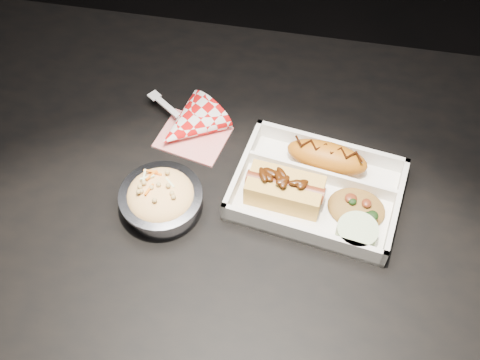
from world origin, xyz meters
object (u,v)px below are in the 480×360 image
fried_pastry (327,157)px  napkin_fork (188,126)px  dining_table (259,233)px  hotdog (285,188)px  food_tray (317,191)px  foil_coleslaw_cup (161,198)px

fried_pastry → napkin_fork: (-0.23, 0.03, -0.01)m
dining_table → fried_pastry: size_ratio=9.21×
dining_table → hotdog: 0.13m
food_tray → foil_coleslaw_cup: foil_coleslaw_cup is taller
foil_coleslaw_cup → napkin_fork: bearing=88.7°
fried_pastry → napkin_fork: size_ratio=0.82×
foil_coleslaw_cup → dining_table: bearing=14.5°
food_tray → hotdog: hotdog is taller
foil_coleslaw_cup → napkin_fork: (0.00, 0.16, -0.01)m
hotdog → foil_coleslaw_cup: size_ratio=0.97×
foil_coleslaw_cup → food_tray: bearing=16.6°
fried_pastry → hotdog: size_ratio=1.07×
fried_pastry → foil_coleslaw_cup: foil_coleslaw_cup is taller
food_tray → dining_table: bearing=-151.0°
dining_table → food_tray: 0.13m
dining_table → napkin_fork: (-0.14, 0.12, 0.11)m
dining_table → fried_pastry: 0.17m
food_tray → napkin_fork: (-0.23, 0.09, 0.01)m
napkin_fork → dining_table: bearing=-3.3°
fried_pastry → dining_table: bearing=-136.9°
hotdog → foil_coleslaw_cup: bearing=-158.5°
fried_pastry → foil_coleslaw_cup: bearing=-152.6°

